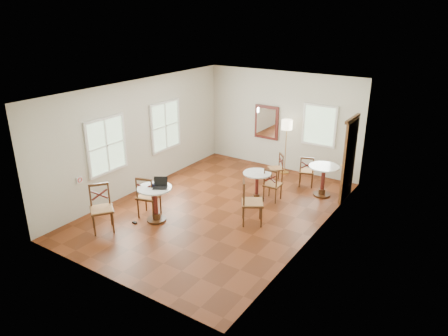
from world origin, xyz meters
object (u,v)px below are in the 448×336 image
Objects in this scene: water_glass at (154,186)px; cafe_table_near at (155,200)px; chair_mid_b at (251,202)px; navy_mug at (153,185)px; chair_mid_a at (272,185)px; mouse at (154,186)px; chair_back_b at (276,168)px; chair_near_a at (148,196)px; chair_back_a at (307,171)px; chair_near_b at (101,208)px; floor_lamp at (287,128)px; cafe_table_mid at (257,183)px; cafe_table_back at (323,177)px; laptop at (160,185)px; power_adapter at (135,223)px.

cafe_table_near is at bearing 107.53° from water_glass.
chair_mid_b reaches higher than navy_mug.
chair_mid_a is 8.26× the size of mouse.
chair_near_a is at bearing -67.88° from chair_back_b.
chair_back_a is at bearing 60.57° from navy_mug.
chair_near_b is 10.06× the size of navy_mug.
cafe_table_mid is at bearing -84.00° from floor_lamp.
cafe_table_back is 0.80× the size of chair_near_a.
water_glass is (-0.10, -0.11, -0.01)m from laptop.
chair_mid_a is at bearing 54.07° from power_adapter.
cafe_table_back is at bearing 129.93° from chair_back_a.
floor_lamp is 4.65m from navy_mug.
cafe_table_back is at bearing 51.99° from cafe_table_near.
cafe_table_back is 2.07× the size of laptop.
chair_back_a is 8.28× the size of mouse.
mouse is (-0.15, -0.05, -0.04)m from laptop.
chair_mid_a is at bearing -146.35° from chair_near_a.
water_glass reaches higher than chair_back_a.
water_glass is (-1.42, -2.31, 0.42)m from cafe_table_mid.
cafe_table_near reaches higher than power_adapter.
cafe_table_back is at bearing -31.06° from floor_lamp.
cafe_table_back is at bearing 52.09° from water_glass.
mouse is (-1.24, -4.40, -0.54)m from floor_lamp.
cafe_table_near is at bearing 52.30° from chair_mid_a.
chair_near_a is 0.63× the size of floor_lamp.
chair_back_b is at bearing 70.85° from cafe_table_near.
chair_back_a is 4.46m from water_glass.
cafe_table_back is 0.94× the size of chair_mid_a.
chair_back_b is 7.83× the size of navy_mug.
water_glass is at bearing 147.68° from chair_near_a.
cafe_table_mid is at bearing -143.64° from chair_near_a.
cafe_table_back is 0.78× the size of chair_mid_b.
navy_mug is (-1.25, -4.45, -0.51)m from floor_lamp.
power_adapter is at bearing 91.51° from chair_mid_b.
chair_near_a is (-1.72, -2.22, 0.05)m from cafe_table_mid.
cafe_table_back is at bearing 20.48° from laptop.
chair_near_a reaches higher than cafe_table_near.
cafe_table_near is 0.79× the size of chair_mid_b.
chair_mid_a is at bearing -26.14° from chair_mid_b.
laptop is 3.75× the size of mouse.
floor_lamp reaches higher than navy_mug.
floor_lamp is (1.20, 4.45, 0.88)m from cafe_table_near.
water_glass is (0.00, -0.01, 0.37)m from cafe_table_near.
floor_lamp reaches higher than cafe_table_mid.
floor_lamp reaches higher than chair_mid_a.
chair_near_a is 0.55m from laptop.
chair_back_b is at bearing 68.51° from power_adapter.
chair_mid_a is at bearing 56.25° from chair_back_a.
cafe_table_back is 1.48m from chair_back_b.
chair_near_a is at bearing 150.83° from laptop.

